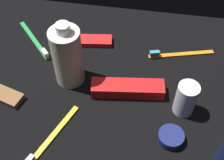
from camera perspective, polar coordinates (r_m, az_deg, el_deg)
The scene contains 10 objects.
ground_plane at distance 76.47cm, azimuth 0.00°, elevation -1.71°, with size 84.00×64.00×1.20cm, color black.
bodywash_bottle at distance 72.75cm, azimuth -8.38°, elevation 4.42°, with size 7.23×7.23×17.73cm.
deodorant_stick at distance 70.59cm, azimuth 13.68°, elevation -3.46°, with size 4.83×4.83×8.63cm, color silver.
toothbrush_green at distance 89.03cm, azimuth -14.16°, elevation 7.06°, with size 13.09×14.04×2.10cm.
toothbrush_yellow at distance 68.81cm, azimuth -11.68°, elevation -10.81°, with size 7.87×17.13×2.10cm.
toothbrush_orange at distance 84.80cm, azimuth 12.16°, elevation 4.85°, with size 17.67×5.93×2.10cm.
toothpaste_box_red at distance 73.84cm, azimuth 2.96°, elevation -1.66°, with size 17.60×4.40×3.20cm, color red.
snack_bar_brown at distance 78.43cm, azimuth -19.85°, elevation -2.56°, with size 10.40×4.00×1.50cm, color brown.
snack_bar_red at distance 86.45cm, azimuth -3.51°, elevation 7.34°, with size 10.40×4.00×1.50cm, color red.
cream_tin_left at distance 68.31cm, azimuth 10.99°, elevation -10.49°, with size 5.67×5.67×2.18cm, color navy.
Camera 1 is at (-7.58, 45.99, 60.02)cm, focal length 48.70 mm.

